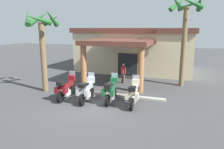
{
  "coord_description": "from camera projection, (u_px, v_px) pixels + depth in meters",
  "views": [
    {
      "loc": [
        4.68,
        -10.39,
        4.34
      ],
      "look_at": [
        0.15,
        3.08,
        1.2
      ],
      "focal_mm": 33.86,
      "sensor_mm": 36.0,
      "label": 1
    }
  ],
  "objects": [
    {
      "name": "motorcycle_green",
      "position": [
        111.0,
        91.0,
        12.51
      ],
      "size": [
        0.73,
        2.21,
        1.61
      ],
      "rotation": [
        0.0,
        0.0,
        1.63
      ],
      "color": "black",
      "rests_on": "ground_plane"
    },
    {
      "name": "ground_plane",
      "position": [
        92.0,
        106.0,
        12.0
      ],
      "size": [
        80.0,
        80.0,
        0.0
      ],
      "primitive_type": "plane",
      "color": "#424244"
    },
    {
      "name": "palm_tree_near_portico",
      "position": [
        185.0,
        22.0,
        15.22
      ],
      "size": [
        2.46,
        2.57,
        6.81
      ],
      "color": "brown",
      "rests_on": "ground_plane"
    },
    {
      "name": "motel_building",
      "position": [
        136.0,
        49.0,
        21.99
      ],
      "size": [
        11.67,
        12.19,
        4.33
      ],
      "rotation": [
        0.0,
        0.0,
        -0.01
      ],
      "color": "beige",
      "rests_on": "ground_plane"
    },
    {
      "name": "palm_tree_roadside",
      "position": [
        42.0,
        35.0,
        14.05
      ],
      "size": [
        2.38,
        2.44,
        5.6
      ],
      "color": "brown",
      "rests_on": "ground_plane"
    },
    {
      "name": "motorcycle_cream",
      "position": [
        134.0,
        94.0,
        11.94
      ],
      "size": [
        0.73,
        2.21,
        1.61
      ],
      "rotation": [
        0.0,
        0.0,
        1.65
      ],
      "color": "black",
      "rests_on": "ground_plane"
    },
    {
      "name": "motorcycle_silver",
      "position": [
        87.0,
        90.0,
        12.61
      ],
      "size": [
        0.73,
        2.21,
        1.61
      ],
      "rotation": [
        0.0,
        0.0,
        1.65
      ],
      "color": "black",
      "rests_on": "ground_plane"
    },
    {
      "name": "curb_strip",
      "position": [
        107.0,
        94.0,
        13.96
      ],
      "size": [
        7.64,
        0.36,
        0.12
      ],
      "primitive_type": "cube",
      "color": "#ADA89E",
      "rests_on": "ground_plane"
    },
    {
      "name": "motorcycle_maroon",
      "position": [
        66.0,
        88.0,
        13.09
      ],
      "size": [
        0.72,
        2.21,
        1.61
      ],
      "rotation": [
        0.0,
        0.0,
        1.61
      ],
      "color": "black",
      "rests_on": "ground_plane"
    },
    {
      "name": "pedestrian",
      "position": [
        123.0,
        72.0,
        16.8
      ],
      "size": [
        0.47,
        0.32,
        1.6
      ],
      "rotation": [
        0.0,
        0.0,
        1.04
      ],
      "color": "brown",
      "rests_on": "ground_plane"
    }
  ]
}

